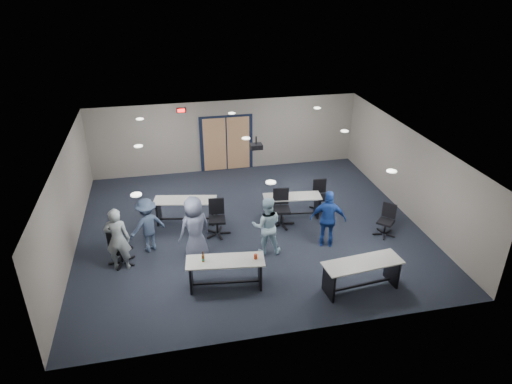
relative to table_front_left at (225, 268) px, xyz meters
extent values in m
plane|color=black|center=(1.13, 2.63, -0.53)|extent=(10.00, 10.00, 0.00)
cube|color=gray|center=(1.13, 7.13, 0.82)|extent=(10.00, 0.04, 2.70)
cube|color=gray|center=(1.13, -1.87, 0.82)|extent=(10.00, 0.04, 2.70)
cube|color=gray|center=(-3.87, 2.63, 0.82)|extent=(0.04, 9.00, 2.70)
cube|color=gray|center=(6.13, 2.63, 0.82)|extent=(0.04, 9.00, 2.70)
cube|color=white|center=(1.13, 2.63, 2.17)|extent=(10.00, 9.00, 0.04)
cube|color=black|center=(1.13, 7.10, 0.52)|extent=(2.00, 0.06, 2.20)
cube|color=#A9744D|center=(0.68, 7.08, 0.52)|extent=(0.85, 0.04, 2.05)
cube|color=#A9744D|center=(1.58, 7.08, 0.52)|extent=(0.85, 0.04, 2.05)
cube|color=black|center=(-0.47, 7.08, 1.92)|extent=(0.32, 0.05, 0.18)
cube|color=#FF0C0C|center=(-0.47, 7.05, 1.92)|extent=(0.26, 0.02, 0.12)
cylinder|color=black|center=(1.43, 3.13, 2.05)|extent=(0.04, 0.04, 0.24)
cube|color=black|center=(1.43, 3.13, 1.87)|extent=(0.35, 0.30, 0.14)
cylinder|color=black|center=(1.43, 2.98, 1.87)|extent=(0.08, 0.03, 0.08)
cube|color=beige|center=(0.00, 0.00, 0.22)|extent=(1.95, 0.85, 0.03)
cube|color=black|center=(-0.83, 0.10, -0.17)|extent=(0.12, 0.58, 0.73)
cube|color=black|center=(0.83, -0.10, -0.17)|extent=(0.12, 0.58, 0.73)
cube|color=black|center=(0.00, 0.00, -0.43)|extent=(1.67, 0.26, 0.04)
cylinder|color=#BB3918|center=(0.73, -0.09, 0.30)|extent=(0.08, 0.08, 0.13)
cube|color=beige|center=(3.19, -0.79, 0.24)|extent=(1.99, 0.83, 0.03)
cube|color=black|center=(2.33, -0.87, -0.16)|extent=(0.11, 0.59, 0.75)
cube|color=black|center=(4.05, -0.71, -0.16)|extent=(0.11, 0.59, 0.75)
cube|color=black|center=(3.19, -0.79, -0.42)|extent=(1.72, 0.22, 0.04)
cube|color=beige|center=(-0.72, 3.37, 0.21)|extent=(1.96, 0.98, 0.03)
cube|color=black|center=(-1.53, 3.53, -0.17)|extent=(0.16, 0.57, 0.73)
cube|color=black|center=(0.10, 3.21, -0.17)|extent=(0.16, 0.57, 0.73)
cube|color=black|center=(-0.72, 3.37, -0.43)|extent=(1.65, 0.37, 0.04)
cube|color=beige|center=(2.54, 3.01, 0.17)|extent=(1.83, 0.79, 0.03)
cube|color=black|center=(1.76, 3.10, -0.19)|extent=(0.11, 0.54, 0.69)
cube|color=black|center=(3.33, 2.92, -0.19)|extent=(0.11, 0.54, 0.69)
cube|color=black|center=(2.54, 3.01, -0.43)|extent=(1.57, 0.23, 0.04)
imported|color=#8F999C|center=(-2.56, 1.33, 0.34)|extent=(0.69, 0.51, 1.75)
imported|color=slate|center=(-0.60, 1.36, 0.38)|extent=(1.05, 0.90, 1.83)
imported|color=#B4DBEE|center=(1.32, 1.27, 0.30)|extent=(0.90, 0.75, 1.66)
imported|color=#1C409C|center=(3.06, 1.24, 0.31)|extent=(1.07, 0.72, 1.68)
imported|color=#394B68|center=(-1.83, 2.04, 0.26)|extent=(1.17, 0.97, 1.58)
camera|label=1|loc=(-1.16, -9.00, 6.60)|focal=32.00mm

